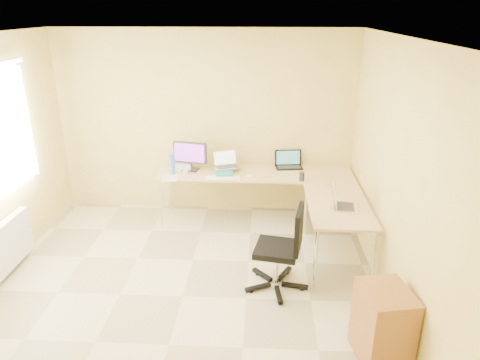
# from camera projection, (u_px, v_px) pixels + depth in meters

# --- Properties ---
(floor) EXTENTS (4.50, 4.50, 0.00)m
(floor) POSITION_uv_depth(u_px,v_px,m) (183.00, 296.00, 4.66)
(floor) COLOR beige
(floor) RESTS_ON ground
(ceiling) EXTENTS (4.50, 4.50, 0.00)m
(ceiling) POSITION_uv_depth(u_px,v_px,m) (168.00, 38.00, 3.71)
(ceiling) COLOR white
(ceiling) RESTS_ON ground
(wall_back) EXTENTS (4.50, 0.00, 4.50)m
(wall_back) POSITION_uv_depth(u_px,v_px,m) (206.00, 124.00, 6.27)
(wall_back) COLOR #E7D16D
(wall_back) RESTS_ON ground
(wall_front) EXTENTS (4.50, 0.00, 4.50)m
(wall_front) POSITION_uv_depth(u_px,v_px,m) (87.00, 357.00, 2.09)
(wall_front) COLOR #E7D16D
(wall_front) RESTS_ON ground
(wall_right) EXTENTS (0.00, 4.50, 4.50)m
(wall_right) POSITION_uv_depth(u_px,v_px,m) (401.00, 186.00, 4.08)
(wall_right) COLOR #E7D16D
(wall_right) RESTS_ON ground
(desk_main) EXTENTS (2.65, 0.70, 0.73)m
(desk_main) POSITION_uv_depth(u_px,v_px,m) (255.00, 196.00, 6.21)
(desk_main) COLOR tan
(desk_main) RESTS_ON ground
(desk_return) EXTENTS (0.70, 1.30, 0.73)m
(desk_return) POSITION_uv_depth(u_px,v_px,m) (336.00, 231.00, 5.23)
(desk_return) COLOR tan
(desk_return) RESTS_ON ground
(monitor) EXTENTS (0.50, 0.25, 0.41)m
(monitor) POSITION_uv_depth(u_px,v_px,m) (190.00, 156.00, 6.08)
(monitor) COLOR #272727
(monitor) RESTS_ON desk_main
(book_stack) EXTENTS (0.24, 0.32, 0.05)m
(book_stack) POSITION_uv_depth(u_px,v_px,m) (225.00, 172.00, 5.98)
(book_stack) COLOR #1A7168
(book_stack) RESTS_ON desk_main
(laptop_center) EXTENTS (0.42, 0.38, 0.22)m
(laptop_center) POSITION_uv_depth(u_px,v_px,m) (227.00, 160.00, 6.05)
(laptop_center) COLOR #A4A4A7
(laptop_center) RESTS_ON desk_main
(laptop_black) EXTENTS (0.40, 0.32, 0.24)m
(laptop_black) POSITION_uv_depth(u_px,v_px,m) (289.00, 160.00, 6.19)
(laptop_black) COLOR black
(laptop_black) RESTS_ON desk_main
(keyboard) EXTENTS (0.46, 0.15, 0.02)m
(keyboard) POSITION_uv_depth(u_px,v_px,m) (223.00, 178.00, 5.83)
(keyboard) COLOR white
(keyboard) RESTS_ON desk_main
(mouse) EXTENTS (0.12, 0.10, 0.04)m
(mouse) POSITION_uv_depth(u_px,v_px,m) (250.00, 176.00, 5.87)
(mouse) COLOR white
(mouse) RESTS_ON desk_main
(mug) EXTENTS (0.11, 0.11, 0.09)m
(mug) POSITION_uv_depth(u_px,v_px,m) (186.00, 171.00, 5.97)
(mug) COLOR silver
(mug) RESTS_ON desk_main
(cd_stack) EXTENTS (0.14, 0.14, 0.03)m
(cd_stack) POSITION_uv_depth(u_px,v_px,m) (228.00, 175.00, 5.93)
(cd_stack) COLOR #A3A5C3
(cd_stack) RESTS_ON desk_main
(water_bottle) EXTENTS (0.11, 0.11, 0.29)m
(water_bottle) POSITION_uv_depth(u_px,v_px,m) (172.00, 164.00, 5.95)
(water_bottle) COLOR #4173D5
(water_bottle) RESTS_ON desk_main
(papers) EXTENTS (0.22, 0.30, 0.01)m
(papers) POSITION_uv_depth(u_px,v_px,m) (170.00, 178.00, 5.87)
(papers) COLOR beige
(papers) RESTS_ON desk_main
(white_box) EXTENTS (0.25, 0.19, 0.09)m
(white_box) POSITION_uv_depth(u_px,v_px,m) (183.00, 166.00, 6.18)
(white_box) COLOR white
(white_box) RESTS_ON desk_main
(desk_fan) EXTENTS (0.28, 0.28, 0.29)m
(desk_fan) POSITION_uv_depth(u_px,v_px,m) (181.00, 156.00, 6.26)
(desk_fan) COLOR white
(desk_fan) RESTS_ON desk_main
(black_cup) EXTENTS (0.09, 0.09, 0.11)m
(black_cup) POSITION_uv_depth(u_px,v_px,m) (302.00, 177.00, 5.75)
(black_cup) COLOR #262323
(black_cup) RESTS_ON desk_main
(laptop_return) EXTENTS (0.41, 0.34, 0.25)m
(laptop_return) POSITION_uv_depth(u_px,v_px,m) (345.00, 198.00, 4.94)
(laptop_return) COLOR silver
(laptop_return) RESTS_ON desk_return
(office_chair) EXTENTS (0.68, 0.68, 0.96)m
(office_chair) POSITION_uv_depth(u_px,v_px,m) (277.00, 246.00, 4.65)
(office_chair) COLOR black
(office_chair) RESTS_ON ground
(cabinet) EXTENTS (0.47, 0.54, 0.66)m
(cabinet) POSITION_uv_depth(u_px,v_px,m) (383.00, 324.00, 3.71)
(cabinet) COLOR #A56D34
(cabinet) RESTS_ON ground
(radiator) EXTENTS (0.09, 0.80, 0.55)m
(radiator) POSITION_uv_depth(u_px,v_px,m) (10.00, 243.00, 5.00)
(radiator) COLOR white
(radiator) RESTS_ON ground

